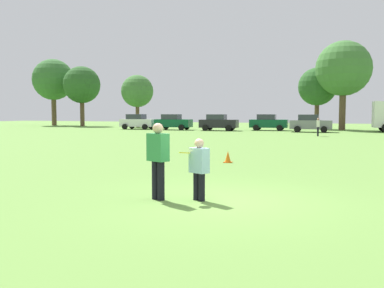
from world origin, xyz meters
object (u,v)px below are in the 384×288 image
player_defender (199,166)px  parked_car_near_right (310,123)px  traffic_cone (228,157)px  parked_car_near_left (138,122)px  player_thrower (158,157)px  parked_car_center (218,122)px  frisbee (185,153)px  parked_car_mid_right (268,122)px  parked_car_mid_left (173,122)px  bystander_sideline_watcher (318,126)px

player_defender → parked_car_near_right: (-0.69, 35.83, 0.11)m
traffic_cone → parked_car_near_left: bearing=124.2°
traffic_cone → parked_car_near_left: 34.62m
player_thrower → parked_car_center: bearing=105.1°
player_thrower → frisbee: player_thrower is taller
player_defender → parked_car_near_right: size_ratio=0.34×
frisbee → parked_car_mid_right: 38.78m
player_defender → parked_car_mid_left: (-16.21, 35.94, 0.11)m
parked_car_center → bystander_sideline_watcher: parked_car_center is taller
parked_car_mid_right → frisbee: bearing=-82.3°
parked_car_near_left → parked_car_near_right: (20.19, -0.17, 0.00)m
frisbee → parked_car_mid_left: bearing=113.8°
parked_car_center → traffic_cone: bearing=-72.0°
frisbee → parked_car_mid_left: 39.44m
player_defender → parked_car_near_left: 41.62m
player_thrower → bystander_sideline_watcher: player_thrower is taller
parked_car_center → frisbee: bearing=-74.0°
traffic_cone → bystander_sideline_watcher: size_ratio=0.31×
parked_car_mid_left → frisbee: bearing=-66.2°
parked_car_mid_left → traffic_cone: bearing=-62.6°
frisbee → parked_car_center: parked_car_center is taller
bystander_sideline_watcher → parked_car_mid_left: bearing=155.9°
player_defender → bystander_sideline_watcher: (0.62, 28.40, 0.08)m
player_defender → parked_car_mid_left: bearing=114.3°
frisbee → parked_car_near_left: size_ratio=0.06×
parked_car_mid_left → parked_car_mid_right: bearing=12.3°
player_thrower → player_defender: player_thrower is taller
parked_car_near_left → bystander_sideline_watcher: size_ratio=2.74×
parked_car_mid_right → parked_car_near_right: same height
parked_car_mid_right → parked_car_near_right: bearing=-26.9°
parked_car_center → parked_car_mid_right: bearing=25.4°
parked_car_mid_left → parked_car_mid_right: 10.96m
bystander_sideline_watcher → player_thrower: bearing=-93.1°
player_defender → parked_car_near_right: parked_car_near_right is taller
player_thrower → parked_car_mid_left: size_ratio=0.42×
parked_car_near_right → bystander_sideline_watcher: bearing=-80.0°
player_thrower → player_defender: size_ratio=1.25×
player_thrower → parked_car_center: (-9.70, 36.09, -0.10)m
parked_car_mid_left → parked_car_mid_right: size_ratio=1.00×
frisbee → parked_car_mid_left: size_ratio=0.06×
bystander_sideline_watcher → traffic_cone: bearing=-95.5°
parked_car_near_left → bystander_sideline_watcher: parked_car_near_left is taller
player_thrower → bystander_sideline_watcher: 28.70m
traffic_cone → parked_car_near_left: (-19.47, 28.61, 0.69)m
player_thrower → parked_car_near_left: (-19.94, 36.25, -0.10)m
parked_car_near_left → bystander_sideline_watcher: 22.80m
parked_car_near_left → player_thrower: bearing=-61.2°
parked_car_near_right → parked_car_center: bearing=180.0°
player_defender → bystander_sideline_watcher: bystander_sideline_watcher is taller
player_thrower → parked_car_near_left: size_ratio=0.42×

